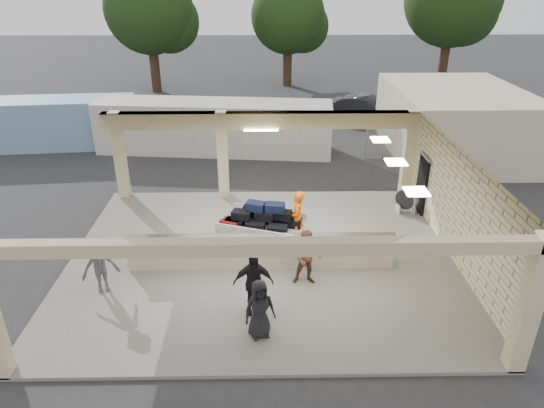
{
  "coord_description": "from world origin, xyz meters",
  "views": [
    {
      "loc": [
        0.12,
        -13.12,
        8.29
      ],
      "look_at": [
        0.36,
        1.0,
        1.48
      ],
      "focal_mm": 32.0,
      "sensor_mm": 36.0,
      "label": 1
    }
  ],
  "objects_px": {
    "drum_fan": "(406,199)",
    "container_blue": "(39,124)",
    "passenger_b": "(253,283)",
    "passenger_d": "(260,309)",
    "container_white": "(214,127)",
    "car_white_b": "(492,120)",
    "baggage_counter": "(261,252)",
    "luggage_cart": "(261,222)",
    "car_white_a": "(432,122)",
    "car_dark": "(368,110)",
    "baggage_handler": "(297,219)",
    "passenger_c": "(100,267)",
    "passenger_a": "(307,258)"
  },
  "relations": [
    {
      "from": "baggage_counter",
      "to": "luggage_cart",
      "type": "height_order",
      "value": "luggage_cart"
    },
    {
      "from": "luggage_cart",
      "to": "baggage_handler",
      "type": "bearing_deg",
      "value": 17.02
    },
    {
      "from": "passenger_d",
      "to": "car_dark",
      "type": "relative_size",
      "value": 0.33
    },
    {
      "from": "car_white_a",
      "to": "car_dark",
      "type": "distance_m",
      "value": 3.92
    },
    {
      "from": "luggage_cart",
      "to": "passenger_a",
      "type": "relative_size",
      "value": 1.76
    },
    {
      "from": "car_white_b",
      "to": "container_blue",
      "type": "height_order",
      "value": "container_blue"
    },
    {
      "from": "car_white_b",
      "to": "container_white",
      "type": "height_order",
      "value": "container_white"
    },
    {
      "from": "car_white_a",
      "to": "drum_fan",
      "type": "bearing_deg",
      "value": 140.6
    },
    {
      "from": "drum_fan",
      "to": "car_dark",
      "type": "xyz_separation_m",
      "value": [
        0.93,
        12.06,
        0.19
      ]
    },
    {
      "from": "passenger_d",
      "to": "container_white",
      "type": "bearing_deg",
      "value": 82.18
    },
    {
      "from": "car_white_a",
      "to": "container_blue",
      "type": "height_order",
      "value": "container_blue"
    },
    {
      "from": "drum_fan",
      "to": "car_white_b",
      "type": "height_order",
      "value": "car_white_b"
    },
    {
      "from": "drum_fan",
      "to": "passenger_d",
      "type": "distance_m",
      "value": 8.71
    },
    {
      "from": "drum_fan",
      "to": "container_white",
      "type": "height_order",
      "value": "container_white"
    },
    {
      "from": "passenger_c",
      "to": "car_dark",
      "type": "height_order",
      "value": "passenger_c"
    },
    {
      "from": "luggage_cart",
      "to": "container_blue",
      "type": "distance_m",
      "value": 15.43
    },
    {
      "from": "car_white_b",
      "to": "passenger_b",
      "type": "bearing_deg",
      "value": 163.46
    },
    {
      "from": "passenger_d",
      "to": "car_dark",
      "type": "distance_m",
      "value": 19.9
    },
    {
      "from": "luggage_cart",
      "to": "car_white_a",
      "type": "height_order",
      "value": "luggage_cart"
    },
    {
      "from": "drum_fan",
      "to": "car_white_a",
      "type": "height_order",
      "value": "car_white_a"
    },
    {
      "from": "baggage_counter",
      "to": "container_white",
      "type": "xyz_separation_m",
      "value": [
        -2.36,
        10.87,
        0.67
      ]
    },
    {
      "from": "passenger_b",
      "to": "baggage_handler",
      "type": "bearing_deg",
      "value": 66.16
    },
    {
      "from": "container_blue",
      "to": "container_white",
      "type": "bearing_deg",
      "value": -10.52
    },
    {
      "from": "baggage_handler",
      "to": "car_white_a",
      "type": "xyz_separation_m",
      "value": [
        8.22,
        11.97,
        -0.3
      ]
    },
    {
      "from": "drum_fan",
      "to": "baggage_handler",
      "type": "bearing_deg",
      "value": -106.32
    },
    {
      "from": "baggage_handler",
      "to": "passenger_d",
      "type": "height_order",
      "value": "baggage_handler"
    },
    {
      "from": "baggage_handler",
      "to": "passenger_c",
      "type": "distance_m",
      "value": 6.15
    },
    {
      "from": "car_white_a",
      "to": "container_white",
      "type": "xyz_separation_m",
      "value": [
        -11.75,
        -2.36,
        0.51
      ]
    },
    {
      "from": "luggage_cart",
      "to": "container_blue",
      "type": "relative_size",
      "value": 0.31
    },
    {
      "from": "car_dark",
      "to": "container_blue",
      "type": "distance_m",
      "value": 18.19
    },
    {
      "from": "passenger_b",
      "to": "passenger_d",
      "type": "xyz_separation_m",
      "value": [
        0.17,
        -0.93,
        -0.11
      ]
    },
    {
      "from": "luggage_cart",
      "to": "passenger_c",
      "type": "relative_size",
      "value": 1.86
    },
    {
      "from": "baggage_counter",
      "to": "container_white",
      "type": "distance_m",
      "value": 11.15
    },
    {
      "from": "baggage_counter",
      "to": "container_white",
      "type": "bearing_deg",
      "value": 102.26
    },
    {
      "from": "luggage_cart",
      "to": "passenger_b",
      "type": "height_order",
      "value": "passenger_b"
    },
    {
      "from": "baggage_handler",
      "to": "car_dark",
      "type": "bearing_deg",
      "value": 166.56
    },
    {
      "from": "passenger_a",
      "to": "passenger_d",
      "type": "relative_size",
      "value": 1.07
    },
    {
      "from": "passenger_c",
      "to": "container_white",
      "type": "bearing_deg",
      "value": 56.26
    },
    {
      "from": "car_white_b",
      "to": "drum_fan",
      "type": "bearing_deg",
      "value": 166.13
    },
    {
      "from": "passenger_b",
      "to": "car_white_b",
      "type": "height_order",
      "value": "passenger_b"
    },
    {
      "from": "drum_fan",
      "to": "car_white_b",
      "type": "distance_m",
      "value": 12.49
    },
    {
      "from": "drum_fan",
      "to": "container_blue",
      "type": "bearing_deg",
      "value": -161.15
    },
    {
      "from": "luggage_cart",
      "to": "passenger_c",
      "type": "bearing_deg",
      "value": -130.8
    },
    {
      "from": "car_white_b",
      "to": "car_dark",
      "type": "distance_m",
      "value": 6.89
    },
    {
      "from": "drum_fan",
      "to": "car_white_a",
      "type": "relative_size",
      "value": 0.18
    },
    {
      "from": "passenger_a",
      "to": "car_white_b",
      "type": "relative_size",
      "value": 0.34
    },
    {
      "from": "car_white_b",
      "to": "car_dark",
      "type": "bearing_deg",
      "value": 95.55
    },
    {
      "from": "baggage_counter",
      "to": "car_white_b",
      "type": "xyz_separation_m",
      "value": [
        12.92,
        13.63,
        0.19
      ]
    },
    {
      "from": "luggage_cart",
      "to": "drum_fan",
      "type": "distance_m",
      "value": 5.9
    },
    {
      "from": "car_white_b",
      "to": "container_white",
      "type": "relative_size",
      "value": 0.42
    }
  ]
}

